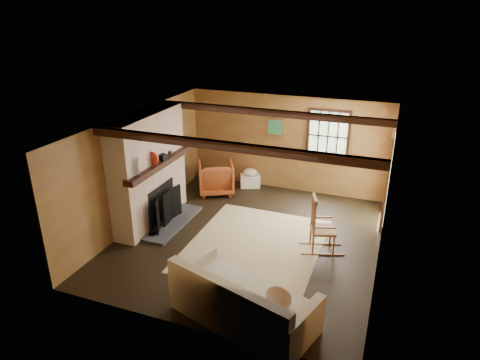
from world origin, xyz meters
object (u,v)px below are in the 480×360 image
at_px(rocking_chair, 321,228).
at_px(fireplace, 150,174).
at_px(armchair, 216,178).
at_px(sofa, 242,305).
at_px(laundry_basket, 250,181).

bearing_deg(rocking_chair, fireplace, 72.34).
bearing_deg(armchair, fireplace, 43.06).
height_order(fireplace, sofa, fireplace).
height_order(sofa, laundry_basket, sofa).
xyz_separation_m(fireplace, armchair, (0.67, 1.88, -0.71)).
relative_size(sofa, armchair, 2.73).
height_order(fireplace, laundry_basket, fireplace).
distance_m(sofa, armchair, 4.82).
bearing_deg(armchair, sofa, 90.87).
distance_m(fireplace, laundry_basket, 3.04).
bearing_deg(sofa, rocking_chair, 91.60).
bearing_deg(sofa, laundry_basket, 125.44).
height_order(fireplace, rocking_chair, fireplace).
bearing_deg(laundry_basket, sofa, -71.90).
distance_m(laundry_basket, armchair, 0.98).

